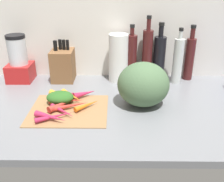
{
  "coord_description": "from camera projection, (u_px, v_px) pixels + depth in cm",
  "views": [
    {
      "loc": [
        -1.97,
        -106.92,
        56.01
      ],
      "look_at": [
        -3.13,
        -3.78,
        8.52
      ],
      "focal_mm": 41.35,
      "sensor_mm": 36.0,
      "label": 1
    }
  ],
  "objects": [
    {
      "name": "ground_plane",
      "position": [
        119.0,
        107.0,
        1.21
      ],
      "size": [
        170.0,
        80.0,
        3.0
      ],
      "primitive_type": "cube",
      "color": "slate"
    },
    {
      "name": "winter_squash",
      "position": [
        143.0,
        85.0,
        1.16
      ],
      "size": [
        23.47,
        21.99,
        20.28
      ],
      "primitive_type": "ellipsoid",
      "color": "#4C6B47",
      "rests_on": "ground_plane"
    },
    {
      "name": "wall_back",
      "position": [
        118.0,
        24.0,
        1.43
      ],
      "size": [
        170.0,
        3.0,
        60.0
      ],
      "primitive_type": "cube",
      "color": "silver",
      "rests_on": "ground_plane"
    },
    {
      "name": "carrot_7",
      "position": [
        51.0,
        117.0,
        1.05
      ],
      "size": [
        14.5,
        8.16,
        2.87
      ],
      "primitive_type": "cone",
      "rotation": [
        0.0,
        1.57,
        -0.39
      ],
      "color": "#B2264C",
      "rests_on": "cutting_board"
    },
    {
      "name": "carrot_4",
      "position": [
        85.0,
        94.0,
        1.26
      ],
      "size": [
        11.35,
        8.84,
        3.08
      ],
      "primitive_type": "cone",
      "rotation": [
        0.0,
        1.57,
        0.57
      ],
      "color": "#B2264C",
      "rests_on": "cutting_board"
    },
    {
      "name": "knife_block",
      "position": [
        63.0,
        65.0,
        1.45
      ],
      "size": [
        12.17,
        14.9,
        22.82
      ],
      "color": "brown",
      "rests_on": "ground_plane"
    },
    {
      "name": "carrot_1",
      "position": [
        72.0,
        94.0,
        1.24
      ],
      "size": [
        10.56,
        5.89,
        3.31
      ],
      "primitive_type": "cone",
      "rotation": [
        0.0,
        1.57,
        0.27
      ],
      "color": "#B2264C",
      "rests_on": "cutting_board"
    },
    {
      "name": "carrot_5",
      "position": [
        87.0,
        105.0,
        1.16
      ],
      "size": [
        11.17,
        10.71,
        2.33
      ],
      "primitive_type": "cone",
      "rotation": [
        0.0,
        1.57,
        0.76
      ],
      "color": "orange",
      "rests_on": "cutting_board"
    },
    {
      "name": "cutting_board",
      "position": [
        69.0,
        109.0,
        1.15
      ],
      "size": [
        34.34,
        29.67,
        0.8
      ],
      "primitive_type": "cube",
      "color": "#997047",
      "rests_on": "ground_plane"
    },
    {
      "name": "bottle_2",
      "position": [
        159.0,
        57.0,
        1.44
      ],
      "size": [
        6.81,
        6.81,
        32.03
      ],
      "color": "black",
      "rests_on": "ground_plane"
    },
    {
      "name": "bottle_1",
      "position": [
        147.0,
        55.0,
        1.42
      ],
      "size": [
        5.64,
        5.64,
        35.86
      ],
      "color": "#471919",
      "rests_on": "ground_plane"
    },
    {
      "name": "bottle_4",
      "position": [
        190.0,
        57.0,
        1.44
      ],
      "size": [
        5.24,
        5.24,
        30.73
      ],
      "color": "#471919",
      "rests_on": "ground_plane"
    },
    {
      "name": "carrot_3",
      "position": [
        71.0,
        96.0,
        1.24
      ],
      "size": [
        11.86,
        11.9,
        2.82
      ],
      "primitive_type": "cone",
      "rotation": [
        0.0,
        1.57,
        -0.79
      ],
      "color": "orange",
      "rests_on": "cutting_board"
    },
    {
      "name": "paper_towel_roll",
      "position": [
        118.0,
        58.0,
        1.42
      ],
      "size": [
        10.6,
        10.6,
        26.37
      ],
      "primitive_type": "cylinder",
      "color": "white",
      "rests_on": "ground_plane"
    },
    {
      "name": "blender_appliance",
      "position": [
        19.0,
        61.0,
        1.43
      ],
      "size": [
        13.51,
        13.51,
        26.02
      ],
      "color": "red",
      "rests_on": "ground_plane"
    },
    {
      "name": "carrot_9",
      "position": [
        62.0,
        111.0,
        1.11
      ],
      "size": [
        12.43,
        11.23,
        2.13
      ],
      "primitive_type": "cone",
      "rotation": [
        0.0,
        1.57,
        -0.72
      ],
      "color": "#B2264C",
      "rests_on": "cutting_board"
    },
    {
      "name": "bottle_0",
      "position": [
        131.0,
        57.0,
        1.43
      ],
      "size": [
        5.99,
        5.99,
        31.18
      ],
      "color": "#471919",
      "rests_on": "ground_plane"
    },
    {
      "name": "carrot_6",
      "position": [
        61.0,
        105.0,
        1.15
      ],
      "size": [
        10.69,
        11.85,
        2.95
      ],
      "primitive_type": "cone",
      "rotation": [
        0.0,
        1.57,
        0.87
      ],
      "color": "red",
      "rests_on": "cutting_board"
    },
    {
      "name": "carrot_10",
      "position": [
        61.0,
        95.0,
        1.24
      ],
      "size": [
        12.93,
        8.86,
        3.27
      ],
      "primitive_type": "cone",
      "rotation": [
        0.0,
        1.57,
        -0.48
      ],
      "color": "orange",
      "rests_on": "cutting_board"
    },
    {
      "name": "carrot_greens_pile",
      "position": [
        60.0,
        97.0,
        1.19
      ],
      "size": [
        12.58,
        9.68,
        5.32
      ],
      "primitive_type": "ellipsoid",
      "color": "#2D6023",
      "rests_on": "cutting_board"
    },
    {
      "name": "carrot_0",
      "position": [
        71.0,
        106.0,
        1.15
      ],
      "size": [
        15.46,
        8.47,
        2.31
      ],
      "primitive_type": "cone",
      "rotation": [
        0.0,
        1.57,
        0.41
      ],
      "color": "red",
      "rests_on": "cutting_board"
    },
    {
      "name": "bottle_3",
      "position": [
        178.0,
        61.0,
        1.39
      ],
      "size": [
        5.41,
        5.41,
        30.3
      ],
      "color": "silver",
      "rests_on": "ground_plane"
    },
    {
      "name": "carrot_8",
      "position": [
        54.0,
        116.0,
        1.07
      ],
      "size": [
        15.41,
        8.98,
        2.19
      ],
      "primitive_type": "cone",
      "rotation": [
        0.0,
        1.57,
        0.45
      ],
      "color": "#B2264C",
      "rests_on": "cutting_board"
    },
    {
      "name": "carrot_2",
      "position": [
        66.0,
        101.0,
        1.19
      ],
      "size": [
        16.29,
        3.65,
        2.5
      ],
      "primitive_type": "cone",
      "rotation": [
        0.0,
        1.57,
        0.07
      ],
      "color": "red",
      "rests_on": "cutting_board"
    }
  ]
}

